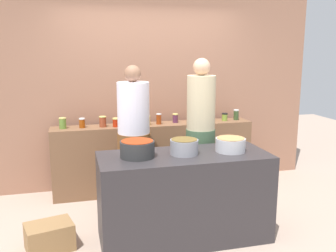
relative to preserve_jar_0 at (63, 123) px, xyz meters
name	(u,v)px	position (x,y,z in m)	size (l,w,h in m)	color
ground	(176,224)	(1.18, -1.10, -1.00)	(12.00, 12.00, 0.00)	tan
storefront_wall	(148,79)	(1.18, 0.35, 0.50)	(4.80, 0.12, 3.00)	#996951
display_shelf	(154,157)	(1.18, 0.00, -0.53)	(2.70, 0.36, 0.93)	brown
prep_table	(184,197)	(1.18, -1.40, -0.55)	(1.70, 0.70, 0.89)	#2F2B2D
preserve_jar_0	(63,123)	(0.00, 0.00, 0.00)	(0.09, 0.09, 0.14)	olive
preserve_jar_1	(82,123)	(0.24, -0.01, -0.01)	(0.08, 0.08, 0.13)	#913B0B
preserve_jar_2	(103,122)	(0.50, -0.02, 0.00)	(0.09, 0.09, 0.14)	brown
preserve_jar_3	(116,122)	(0.67, -0.05, -0.01)	(0.09, 0.09, 0.11)	#AB230C
preserve_jar_4	(147,120)	(1.08, -0.04, -0.01)	(0.09, 0.09, 0.13)	gold
preserve_jar_5	(159,119)	(1.24, -0.02, 0.00)	(0.07, 0.07, 0.14)	#8E3713
preserve_jar_6	(175,118)	(1.49, 0.03, -0.01)	(0.08, 0.08, 0.12)	#562944
preserve_jar_7	(191,118)	(1.71, 0.01, -0.02)	(0.08, 0.08, 0.10)	orange
preserve_jar_8	(202,118)	(1.86, 0.01, -0.02)	(0.08, 0.08, 0.11)	red
preserve_jar_9	(209,116)	(1.98, 0.06, 0.00)	(0.08, 0.08, 0.14)	gold
preserve_jar_10	(225,117)	(2.20, 0.00, -0.02)	(0.08, 0.08, 0.11)	olive
preserve_jar_11	(236,115)	(2.38, 0.02, 0.00)	(0.07, 0.07, 0.15)	#344A27
cooking_pot_left	(137,149)	(0.71, -1.38, -0.03)	(0.33, 0.33, 0.16)	#2D2D2D
cooking_pot_center	(184,147)	(1.18, -1.39, -0.03)	(0.28, 0.28, 0.15)	gray
cooking_pot_right	(230,145)	(1.67, -1.40, -0.04)	(0.31, 0.31, 0.14)	#B7B7BC
cook_with_tongs	(134,147)	(0.81, -0.61, -0.21)	(0.39, 0.39, 1.74)	brown
cook_in_cap	(200,144)	(1.56, -0.81, -0.17)	(0.34, 0.34, 1.82)	#436042
bread_crate	(50,237)	(-0.15, -1.30, -0.87)	(0.44, 0.31, 0.26)	olive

